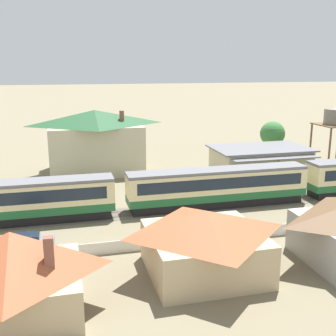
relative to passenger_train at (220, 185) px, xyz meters
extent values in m
plane|color=#7A7056|center=(3.52, 0.10, -2.30)|extent=(600.00, 600.00, 0.00)
cylinder|color=black|center=(14.26, 0.72, -1.85)|extent=(0.90, 0.18, 0.90)
cube|color=#1E6033|center=(-0.26, 0.00, -1.00)|extent=(19.60, 2.82, 0.80)
cube|color=beige|center=(-0.26, 0.00, 0.47)|extent=(19.60, 2.82, 2.14)
cube|color=#192330|center=(-0.26, 0.00, 0.58)|extent=(18.03, 2.86, 1.20)
cube|color=slate|center=(-0.26, 0.00, 1.69)|extent=(19.60, 2.65, 0.30)
cube|color=black|center=(-0.26, 0.00, -1.84)|extent=(18.81, 2.42, 0.88)
cylinder|color=black|center=(6.20, -0.72, -1.85)|extent=(0.90, 0.18, 0.90)
cylinder|color=black|center=(6.20, 0.72, -1.85)|extent=(0.90, 0.18, 0.90)
cylinder|color=black|center=(-6.73, -0.72, -1.85)|extent=(0.90, 0.18, 0.90)
cylinder|color=black|center=(-6.73, 0.72, -1.85)|extent=(0.90, 0.18, 0.90)
cube|color=#1E6033|center=(-21.25, 0.00, -1.00)|extent=(19.60, 2.82, 0.80)
cube|color=beige|center=(-21.25, 0.00, 0.47)|extent=(19.60, 2.82, 2.14)
cube|color=#192330|center=(-21.25, 0.00, 0.58)|extent=(18.03, 2.86, 1.20)
cube|color=slate|center=(-21.25, 0.00, 1.69)|extent=(19.60, 2.65, 0.30)
cube|color=black|center=(-21.25, 0.00, -1.84)|extent=(18.81, 2.42, 0.88)
cylinder|color=black|center=(-14.79, -0.72, -1.85)|extent=(0.90, 0.18, 0.90)
cylinder|color=black|center=(-14.79, 0.72, -1.85)|extent=(0.90, 0.18, 0.90)
cube|color=#665B51|center=(-5.93, 0.00, -2.29)|extent=(112.05, 3.60, 0.01)
cube|color=#4C4238|center=(-5.93, -0.72, -2.28)|extent=(112.05, 0.12, 0.04)
cube|color=#4C4238|center=(-5.93, 0.72, -2.28)|extent=(112.05, 0.12, 0.04)
cube|color=beige|center=(10.32, 11.50, -0.51)|extent=(12.34, 7.49, 3.57)
cube|color=slate|center=(10.32, 11.50, 1.38)|extent=(13.33, 8.09, 0.20)
cube|color=slate|center=(10.32, 6.95, 0.88)|extent=(11.85, 1.60, 0.16)
cylinder|color=brown|center=(10.32, 6.35, -0.75)|extent=(0.14, 0.14, 3.09)
cube|color=beige|center=(-11.59, 18.54, 1.08)|extent=(12.66, 8.95, 6.75)
pyramid|color=#23512D|center=(-11.59, 18.54, 5.46)|extent=(13.67, 9.66, 2.02)
cube|color=brown|center=(-8.05, 16.75, 5.56)|extent=(0.56, 0.56, 1.81)
cylinder|color=brown|center=(20.38, 15.05, 0.83)|extent=(0.28, 0.28, 6.25)
cylinder|color=brown|center=(20.38, 10.32, 0.83)|extent=(0.28, 0.28, 6.25)
cube|color=brown|center=(22.75, 12.69, 4.03)|extent=(5.23, 5.23, 0.16)
cube|color=tan|center=(-19.45, -15.92, -0.92)|extent=(7.92, 6.81, 2.75)
pyramid|color=#B25633|center=(-19.45, -15.92, 1.75)|extent=(8.55, 7.36, 2.59)
cube|color=brown|center=(-17.23, -17.28, 1.88)|extent=(0.56, 0.56, 2.33)
cube|color=tan|center=(-6.57, -13.83, -0.71)|extent=(8.03, 7.51, 3.17)
pyramid|color=#B25633|center=(-6.57, -13.83, 1.69)|extent=(8.67, 8.11, 1.63)
cube|color=white|center=(-10.68, -8.98, -1.77)|extent=(48.10, 0.06, 1.05)
cube|color=gray|center=(-19.31, -6.29, -1.83)|extent=(4.10, 1.81, 0.60)
cube|color=#192330|center=(-19.43, -6.29, -1.29)|extent=(2.06, 1.52, 0.46)
cylinder|color=black|center=(-18.07, -7.07, -1.99)|extent=(0.62, 0.20, 0.62)
cylinder|color=black|center=(-18.03, -5.56, -1.99)|extent=(0.62, 0.20, 0.62)
cylinder|color=black|center=(-20.59, -7.01, -1.99)|extent=(0.62, 0.20, 0.62)
cylinder|color=black|center=(-20.55, -5.50, -1.99)|extent=(0.62, 0.20, 0.62)
cylinder|color=#4C3823|center=(15.86, 18.65, -0.70)|extent=(0.26, 0.26, 3.19)
sphere|color=#387538|center=(15.86, 18.65, 2.05)|extent=(3.87, 3.87, 3.87)
camera|label=1|loc=(-16.10, -40.49, 12.53)|focal=45.00mm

